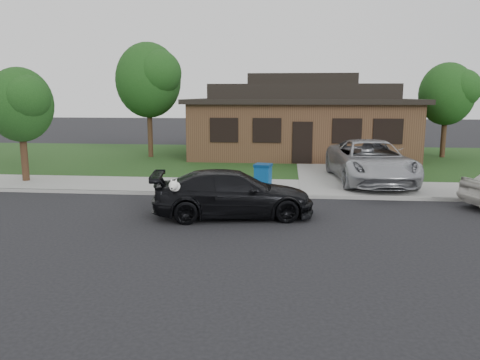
# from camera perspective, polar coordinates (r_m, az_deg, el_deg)

# --- Properties ---
(ground) EXTENTS (120.00, 120.00, 0.00)m
(ground) POSITION_cam_1_polar(r_m,az_deg,el_deg) (13.74, -8.08, -5.01)
(ground) COLOR black
(ground) RESTS_ON ground
(sidewalk) EXTENTS (60.00, 3.00, 0.12)m
(sidewalk) POSITION_cam_1_polar(r_m,az_deg,el_deg) (18.49, -4.41, -0.76)
(sidewalk) COLOR gray
(sidewalk) RESTS_ON ground
(curb) EXTENTS (60.00, 0.12, 0.12)m
(curb) POSITION_cam_1_polar(r_m,az_deg,el_deg) (17.04, -5.29, -1.73)
(curb) COLOR gray
(curb) RESTS_ON ground
(lawn) EXTENTS (60.00, 13.00, 0.13)m
(lawn) POSITION_cam_1_polar(r_m,az_deg,el_deg) (26.29, -1.34, 2.60)
(lawn) COLOR #193814
(lawn) RESTS_ON ground
(driveway) EXTENTS (4.50, 13.00, 0.14)m
(driveway) POSITION_cam_1_polar(r_m,az_deg,el_deg) (23.29, 12.53, 1.35)
(driveway) COLOR gray
(driveway) RESTS_ON ground
(sedan) EXTENTS (5.05, 2.70, 1.39)m
(sedan) POSITION_cam_1_polar(r_m,az_deg,el_deg) (13.99, -0.89, -1.68)
(sedan) COLOR black
(sedan) RESTS_ON ground
(minivan) EXTENTS (3.25, 6.22, 1.67)m
(minivan) POSITION_cam_1_polar(r_m,az_deg,el_deg) (19.59, 15.58, 2.23)
(minivan) COLOR #A8AAAF
(minivan) RESTS_ON driveway
(recycling_bin) EXTENTS (0.70, 0.70, 1.00)m
(recycling_bin) POSITION_cam_1_polar(r_m,az_deg,el_deg) (17.25, 2.81, 0.35)
(recycling_bin) COLOR navy
(recycling_bin) RESTS_ON sidewalk
(house) EXTENTS (12.60, 8.60, 4.65)m
(house) POSITION_cam_1_polar(r_m,az_deg,el_deg) (27.90, 7.40, 7.23)
(house) COLOR #422B1C
(house) RESTS_ON ground
(tree_0) EXTENTS (3.78, 3.60, 6.34)m
(tree_0) POSITION_cam_1_polar(r_m,az_deg,el_deg) (26.83, -10.85, 12.02)
(tree_0) COLOR #332114
(tree_0) RESTS_ON ground
(tree_1) EXTENTS (3.15, 3.00, 5.25)m
(tree_1) POSITION_cam_1_polar(r_m,az_deg,el_deg) (28.67, 24.24, 9.66)
(tree_1) COLOR #332114
(tree_1) RESTS_ON ground
(tree_2) EXTENTS (2.73, 2.60, 4.59)m
(tree_2) POSITION_cam_1_polar(r_m,az_deg,el_deg) (20.87, -25.09, 8.44)
(tree_2) COLOR #332114
(tree_2) RESTS_ON ground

